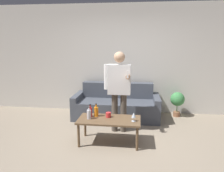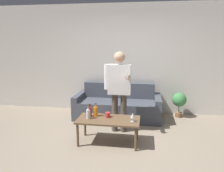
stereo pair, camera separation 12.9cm
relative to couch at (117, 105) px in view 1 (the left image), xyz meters
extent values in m
plane|color=gray|center=(0.15, -1.66, -0.29)|extent=(16.00, 16.00, 0.00)
cube|color=silver|center=(0.15, 0.50, 1.06)|extent=(8.00, 0.06, 2.70)
cube|color=#474C56|center=(0.00, -0.17, -0.08)|extent=(1.72, 0.62, 0.43)
cube|color=#474C56|center=(0.00, 0.26, 0.11)|extent=(1.72, 0.24, 0.80)
cube|color=#474C56|center=(-0.93, -0.05, -0.01)|extent=(0.14, 0.87, 0.55)
cube|color=#474C56|center=(0.93, -0.05, -0.01)|extent=(0.14, 0.87, 0.55)
cube|color=brown|center=(0.01, -1.38, 0.14)|extent=(1.10, 0.56, 0.03)
cylinder|color=brown|center=(-0.49, -1.61, -0.08)|extent=(0.04, 0.04, 0.42)
cylinder|color=brown|center=(0.51, -1.61, -0.08)|extent=(0.04, 0.04, 0.42)
cylinder|color=brown|center=(-0.49, -1.16, -0.08)|extent=(0.04, 0.04, 0.42)
cylinder|color=brown|center=(0.51, -1.16, -0.08)|extent=(0.04, 0.04, 0.42)
cylinder|color=#B21E1E|center=(-0.34, -1.30, 0.24)|extent=(0.07, 0.07, 0.17)
cylinder|color=#B21E1E|center=(-0.34, -1.30, 0.36)|extent=(0.03, 0.03, 0.06)
cylinder|color=black|center=(-0.34, -1.30, 0.38)|extent=(0.03, 0.03, 0.01)
cylinder|color=orange|center=(-0.24, -1.27, 0.24)|extent=(0.08, 0.08, 0.17)
cylinder|color=orange|center=(-0.24, -1.27, 0.36)|extent=(0.03, 0.03, 0.07)
cylinder|color=black|center=(-0.24, -1.27, 0.39)|extent=(0.03, 0.03, 0.01)
cylinder|color=silver|center=(-0.34, -1.42, 0.24)|extent=(0.07, 0.07, 0.16)
cylinder|color=silver|center=(-0.34, -1.42, 0.35)|extent=(0.03, 0.03, 0.06)
cylinder|color=black|center=(-0.34, -1.42, 0.38)|extent=(0.03, 0.03, 0.01)
cylinder|color=silver|center=(0.44, -1.44, 0.16)|extent=(0.07, 0.07, 0.01)
cylinder|color=silver|center=(0.44, -1.44, 0.19)|extent=(0.01, 0.01, 0.06)
cone|color=silver|center=(0.44, -1.44, 0.27)|extent=(0.07, 0.07, 0.09)
cylinder|color=red|center=(-0.01, -1.29, 0.20)|extent=(0.09, 0.09, 0.09)
cylinder|color=brown|center=(0.05, -0.83, 0.10)|extent=(0.12, 0.12, 0.77)
cylinder|color=brown|center=(0.22, -0.83, 0.10)|extent=(0.12, 0.12, 0.77)
cube|color=white|center=(0.14, -0.83, 0.78)|extent=(0.44, 0.19, 0.58)
sphere|color=tan|center=(0.14, -0.83, 1.21)|extent=(0.21, 0.21, 0.21)
cylinder|color=white|center=(-0.12, -0.83, 0.82)|extent=(0.08, 0.08, 0.49)
cylinder|color=tan|center=(0.31, -0.97, 0.86)|extent=(0.08, 0.27, 0.08)
cube|color=white|center=(0.31, -1.13, 0.92)|extent=(0.03, 0.03, 0.14)
cylinder|color=#936042|center=(1.45, 0.22, -0.23)|extent=(0.16, 0.16, 0.11)
cylinder|color=#476B38|center=(1.45, 0.22, -0.07)|extent=(0.02, 0.02, 0.20)
sphere|color=#428E4C|center=(1.45, 0.22, 0.14)|extent=(0.33, 0.33, 0.33)
camera|label=1|loc=(0.52, -5.00, 1.50)|focal=35.00mm
camera|label=2|loc=(0.65, -4.98, 1.50)|focal=35.00mm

